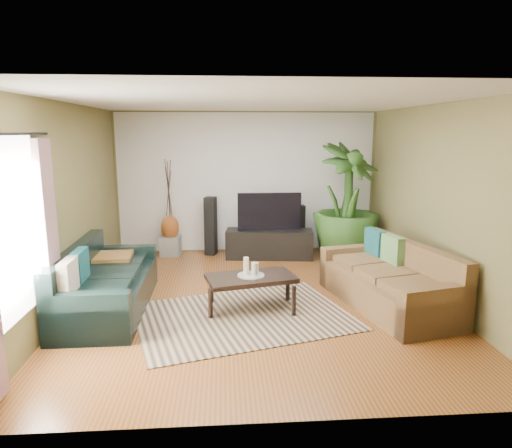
{
  "coord_description": "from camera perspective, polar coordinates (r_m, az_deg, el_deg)",
  "views": [
    {
      "loc": [
        -0.45,
        -6.04,
        2.33
      ],
      "look_at": [
        0.0,
        0.2,
        1.05
      ],
      "focal_mm": 32.0,
      "sensor_mm": 36.0,
      "label": 1
    }
  ],
  "objects": [
    {
      "name": "floor",
      "position": [
        6.49,
        0.13,
        -9.48
      ],
      "size": [
        5.5,
        5.5,
        0.0
      ],
      "primitive_type": "plane",
      "color": "brown",
      "rests_on": "ground"
    },
    {
      "name": "ceiling",
      "position": [
        6.07,
        0.14,
        15.06
      ],
      "size": [
        5.5,
        5.5,
        0.0
      ],
      "primitive_type": "plane",
      "rotation": [
        3.14,
        0.0,
        0.0
      ],
      "color": "white",
      "rests_on": "ground"
    },
    {
      "name": "wall_back",
      "position": [
        8.86,
        -1.2,
        5.2
      ],
      "size": [
        5.0,
        0.0,
        5.0
      ],
      "primitive_type": "plane",
      "rotation": [
        1.57,
        0.0,
        0.0
      ],
      "color": "olive",
      "rests_on": "ground"
    },
    {
      "name": "wall_front",
      "position": [
        3.46,
        3.54,
        -4.87
      ],
      "size": [
        5.0,
        0.0,
        5.0
      ],
      "primitive_type": "plane",
      "rotation": [
        -1.57,
        0.0,
        0.0
      ],
      "color": "olive",
      "rests_on": "ground"
    },
    {
      "name": "wall_left",
      "position": [
        6.45,
        -22.61,
        1.94
      ],
      "size": [
        0.0,
        5.5,
        5.5
      ],
      "primitive_type": "plane",
      "rotation": [
        1.57,
        0.0,
        1.57
      ],
      "color": "olive",
      "rests_on": "ground"
    },
    {
      "name": "wall_right",
      "position": [
        6.79,
        21.69,
        2.45
      ],
      "size": [
        0.0,
        5.5,
        5.5
      ],
      "primitive_type": "plane",
      "rotation": [
        1.57,
        0.0,
        -1.57
      ],
      "color": "olive",
      "rests_on": "ground"
    },
    {
      "name": "backwall_panel",
      "position": [
        8.85,
        -1.19,
        5.19
      ],
      "size": [
        4.9,
        0.0,
        4.9
      ],
      "primitive_type": "plane",
      "rotation": [
        1.57,
        0.0,
        0.0
      ],
      "color": "white",
      "rests_on": "ground"
    },
    {
      "name": "window_pane",
      "position": [
        4.97,
        -28.15,
        -0.6
      ],
      "size": [
        0.0,
        1.8,
        1.8
      ],
      "primitive_type": "plane",
      "rotation": [
        1.57,
        0.0,
        1.57
      ],
      "color": "white",
      "rests_on": "ground"
    },
    {
      "name": "curtain_far",
      "position": [
        5.68,
        -24.44,
        -1.48
      ],
      "size": [
        0.08,
        0.35,
        2.2
      ],
      "primitive_type": "cube",
      "color": "gray",
      "rests_on": "ground"
    },
    {
      "name": "curtain_rod",
      "position": [
        4.86,
        -28.61,
        9.84
      ],
      "size": [
        0.03,
        1.9,
        0.03
      ],
      "primitive_type": "cylinder",
      "rotation": [
        1.57,
        0.0,
        0.0
      ],
      "color": "black",
      "rests_on": "ground"
    },
    {
      "name": "sofa_left",
      "position": [
        6.36,
        -18.02,
        -6.46
      ],
      "size": [
        0.99,
        2.27,
        0.85
      ],
      "primitive_type": "cube",
      "rotation": [
        0.0,
        0.0,
        1.58
      ],
      "color": "black",
      "rests_on": "floor"
    },
    {
      "name": "sofa_right",
      "position": [
        6.39,
        16.11,
        -6.25
      ],
      "size": [
        1.44,
        2.29,
        0.85
      ],
      "primitive_type": "cube",
      "rotation": [
        0.0,
        0.0,
        -1.33
      ],
      "color": "brown",
      "rests_on": "floor"
    },
    {
      "name": "area_rug",
      "position": [
        5.95,
        -1.57,
        -11.44
      ],
      "size": [
        3.05,
        2.52,
        0.01
      ],
      "primitive_type": "cube",
      "rotation": [
        0.0,
        0.0,
        0.28
      ],
      "color": "tan",
      "rests_on": "floor"
    },
    {
      "name": "coffee_table",
      "position": [
        6.09,
        -0.63,
        -8.58
      ],
      "size": [
        1.25,
        0.86,
        0.47
      ],
      "primitive_type": "cube",
      "rotation": [
        0.0,
        0.0,
        0.22
      ],
      "color": "black",
      "rests_on": "floor"
    },
    {
      "name": "candle_tray",
      "position": [
        6.01,
        -0.64,
        -6.43
      ],
      "size": [
        0.35,
        0.35,
        0.02
      ],
      "primitive_type": "cylinder",
      "color": "#9B9C96",
      "rests_on": "coffee_table"
    },
    {
      "name": "candle_tall",
      "position": [
        6.0,
        -1.23,
        -5.25
      ],
      "size": [
        0.07,
        0.07,
        0.23
      ],
      "primitive_type": "cylinder",
      "color": "beige",
      "rests_on": "candle_tray"
    },
    {
      "name": "candle_mid",
      "position": [
        5.95,
        -0.23,
        -5.66
      ],
      "size": [
        0.07,
        0.07,
        0.18
      ],
      "primitive_type": "cylinder",
      "color": "beige",
      "rests_on": "candle_tray"
    },
    {
      "name": "candle_short",
      "position": [
        6.05,
        -0.01,
        -5.52
      ],
      "size": [
        0.07,
        0.07,
        0.14
      ],
      "primitive_type": "cylinder",
      "color": "beige",
      "rests_on": "candle_tray"
    },
    {
      "name": "tv_stand",
      "position": [
        8.5,
        1.67,
        -2.5
      ],
      "size": [
        1.64,
        0.66,
        0.53
      ],
      "primitive_type": "cube",
      "rotation": [
        0.0,
        0.0,
        -0.11
      ],
      "color": "black",
      "rests_on": "floor"
    },
    {
      "name": "television",
      "position": [
        8.39,
        1.68,
        1.59
      ],
      "size": [
        1.17,
        0.06,
        0.69
      ],
      "primitive_type": "cube",
      "color": "black",
      "rests_on": "tv_stand"
    },
    {
      "name": "speaker_left",
      "position": [
        8.73,
        -5.69,
        -0.24
      ],
      "size": [
        0.25,
        0.27,
        1.11
      ],
      "primitive_type": "cube",
      "rotation": [
        0.0,
        0.0,
        -0.28
      ],
      "color": "black",
      "rests_on": "floor"
    },
    {
      "name": "speaker_right",
      "position": [
        8.75,
        5.49,
        -0.74
      ],
      "size": [
        0.18,
        0.2,
        0.95
      ],
      "primitive_type": "cube",
      "rotation": [
        0.0,
        0.0,
        0.05
      ],
      "color": "black",
      "rests_on": "floor"
    },
    {
      "name": "potted_plant",
      "position": [
        8.41,
        11.25,
        2.7
      ],
      "size": [
        1.67,
        1.67,
        2.13
      ],
      "primitive_type": "imported",
      "rotation": [
        0.0,
        0.0,
        0.66
      ],
      "color": "#254A18",
      "rests_on": "floor"
    },
    {
      "name": "plant_pot",
      "position": [
        8.6,
        11.02,
        -3.33
      ],
      "size": [
        0.39,
        0.39,
        0.31
      ],
      "primitive_type": "cylinder",
      "color": "black",
      "rests_on": "floor"
    },
    {
      "name": "pedestal",
      "position": [
        8.86,
        -10.61,
        -2.66
      ],
      "size": [
        0.39,
        0.39,
        0.37
      ],
      "primitive_type": "cube",
      "rotation": [
        0.0,
        0.0,
        -0.07
      ],
      "color": "gray",
      "rests_on": "floor"
    },
    {
      "name": "vase",
      "position": [
        8.79,
        -10.7,
        -0.44
      ],
      "size": [
        0.34,
        0.34,
        0.47
      ],
      "primitive_type": "ellipsoid",
      "color": "brown",
      "rests_on": "pedestal"
    },
    {
      "name": "side_table",
      "position": [
        7.02,
        -17.34,
        -5.92
      ],
      "size": [
        0.57,
        0.57,
        0.57
      ],
      "primitive_type": "cube",
      "rotation": [
        0.0,
        0.0,
        0.07
      ],
      "color": "olive",
      "rests_on": "floor"
    }
  ]
}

